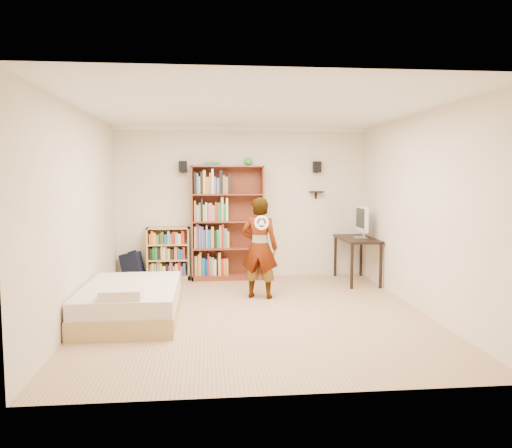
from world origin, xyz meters
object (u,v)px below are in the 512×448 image
at_px(tall_bookshelf, 228,223).
at_px(computer_desk, 357,260).
at_px(daybed, 131,298).
at_px(person, 259,248).
at_px(low_bookshelf, 168,254).

height_order(tall_bookshelf, computer_desk, tall_bookshelf).
relative_size(tall_bookshelf, daybed, 1.09).
bearing_deg(person, low_bookshelf, -28.06).
xyz_separation_m(computer_desk, daybed, (-3.57, -1.91, -0.11)).
xyz_separation_m(daybed, person, (1.77, 0.95, 0.49)).
bearing_deg(tall_bookshelf, computer_desk, -11.97).
bearing_deg(tall_bookshelf, person, -73.70).
distance_m(tall_bookshelf, daybed, 2.83).
bearing_deg(tall_bookshelf, daybed, -119.61).
relative_size(computer_desk, daybed, 0.61).
xyz_separation_m(tall_bookshelf, low_bookshelf, (-1.05, 0.05, -0.54)).
xyz_separation_m(computer_desk, person, (-1.80, -0.96, 0.38)).
bearing_deg(daybed, low_bookshelf, 82.93).
xyz_separation_m(low_bookshelf, person, (1.47, -1.48, 0.30)).
height_order(tall_bookshelf, person, tall_bookshelf).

